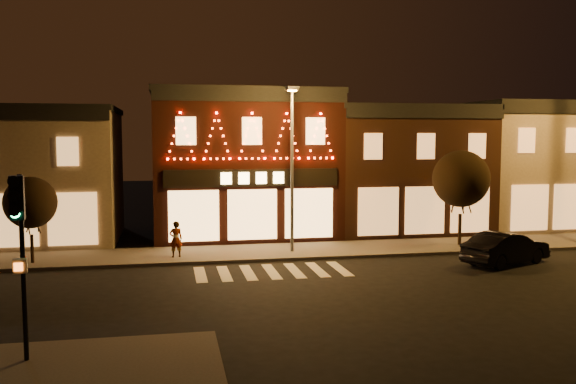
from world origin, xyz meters
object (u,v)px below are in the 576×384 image
object	(u,v)px
traffic_signal_near	(20,231)
streetlamp_mid	(292,156)
pedestrian	(176,239)
dark_sedan	(506,248)

from	to	relation	value
traffic_signal_near	streetlamp_mid	bearing A→B (deg)	47.53
traffic_signal_near	pedestrian	xyz separation A→B (m)	(3.87, 12.77, -2.45)
streetlamp_mid	pedestrian	distance (m)	6.71
traffic_signal_near	pedestrian	size ratio (longest dim) A/B	2.78
traffic_signal_near	dark_sedan	distance (m)	20.64
streetlamp_mid	dark_sedan	world-z (taller)	streetlamp_mid
pedestrian	dark_sedan	bearing A→B (deg)	155.26
dark_sedan	pedestrian	distance (m)	15.00
streetlamp_mid	pedestrian	bearing A→B (deg)	170.89
traffic_signal_near	pedestrian	bearing A→B (deg)	66.57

